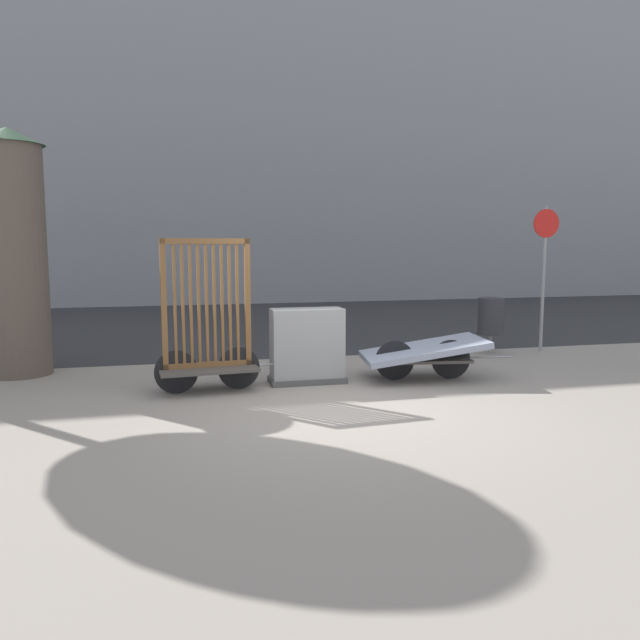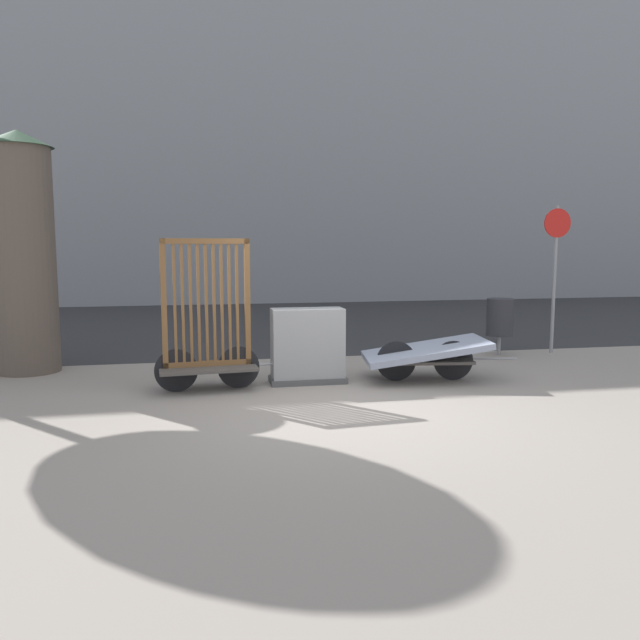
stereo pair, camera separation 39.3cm
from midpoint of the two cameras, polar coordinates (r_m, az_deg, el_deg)
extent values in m
plane|color=gray|center=(7.33, 0.93, -8.18)|extent=(60.00, 60.00, 0.00)
cube|color=#2D2D30|center=(15.36, -6.96, -0.25)|extent=(56.00, 9.80, 0.01)
cube|color=gray|center=(22.57, -9.44, 18.49)|extent=(48.00, 4.00, 12.93)
cube|color=#4C4742|center=(8.32, -11.54, -4.37)|extent=(1.31, 0.80, 0.04)
cylinder|color=black|center=(8.38, -8.77, -4.36)|extent=(0.56, 0.08, 0.56)
cylinder|color=black|center=(8.28, -14.34, -4.63)|extent=(0.56, 0.08, 0.56)
cylinder|color=gray|center=(8.49, -4.99, -4.02)|extent=(0.70, 0.09, 0.03)
cube|color=brown|center=(8.31, -11.55, -4.00)|extent=(1.15, 0.17, 0.07)
cube|color=brown|center=(8.16, -11.83, 7.08)|extent=(1.15, 0.17, 0.07)
cube|color=brown|center=(8.15, -15.44, 1.35)|extent=(0.08, 0.08, 1.67)
cube|color=brown|center=(8.28, -8.00, 1.62)|extent=(0.08, 0.08, 1.67)
cube|color=brown|center=(8.16, -14.49, 1.39)|extent=(0.04, 0.05, 1.60)
cube|color=brown|center=(8.17, -13.78, 1.42)|extent=(0.04, 0.05, 1.60)
cube|color=brown|center=(8.18, -13.08, 1.44)|extent=(0.04, 0.05, 1.60)
cube|color=brown|center=(8.19, -12.38, 1.47)|extent=(0.04, 0.05, 1.60)
cube|color=brown|center=(8.20, -11.69, 1.49)|extent=(0.04, 0.05, 1.60)
cube|color=brown|center=(8.21, -10.99, 1.52)|extent=(0.04, 0.05, 1.60)
cube|color=brown|center=(8.22, -10.30, 1.54)|extent=(0.04, 0.05, 1.60)
cube|color=brown|center=(8.24, -9.61, 1.57)|extent=(0.04, 0.05, 1.60)
cube|color=brown|center=(8.26, -8.92, 1.59)|extent=(0.04, 0.05, 1.60)
cube|color=#4C4742|center=(8.95, 8.15, -3.50)|extent=(1.34, 0.87, 0.04)
cylinder|color=black|center=(9.06, 10.66, -3.56)|extent=(0.56, 0.11, 0.56)
cylinder|color=black|center=(8.86, 5.59, -3.70)|extent=(0.56, 0.11, 0.56)
cylinder|color=gray|center=(9.23, 14.06, -3.32)|extent=(0.70, 0.13, 0.03)
cube|color=#8C93A8|center=(8.93, 8.17, -2.70)|extent=(1.82, 1.26, 0.34)
cube|color=#4C4C4C|center=(8.71, -2.48, -5.48)|extent=(1.05, 0.46, 0.08)
cube|color=gray|center=(8.62, -2.50, -2.38)|extent=(0.99, 0.40, 1.03)
cylinder|color=gray|center=(11.36, 14.34, -2.12)|extent=(0.06, 0.06, 0.33)
cylinder|color=#2D2D33|center=(11.30, 14.41, 0.34)|extent=(0.46, 0.46, 0.65)
cylinder|color=gray|center=(11.75, 18.84, 3.53)|extent=(0.06, 0.06, 2.58)
cylinder|color=red|center=(11.73, 19.09, 8.35)|extent=(0.50, 0.02, 0.50)
cylinder|color=brown|center=(10.16, -27.17, 4.75)|extent=(0.90, 0.90, 3.32)
cone|color=#335138|center=(10.27, -27.74, 14.71)|extent=(1.01, 1.01, 0.24)
camera|label=1|loc=(0.20, -91.34, -0.16)|focal=35.00mm
camera|label=2|loc=(0.20, 88.66, 0.16)|focal=35.00mm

